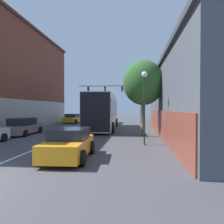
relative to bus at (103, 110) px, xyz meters
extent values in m
cube|color=silver|center=(-1.96, -1.66, -2.06)|extent=(0.14, 44.69, 0.01)
cube|color=#9E998E|center=(-8.51, -1.38, -0.46)|extent=(0.24, 26.71, 3.20)
cube|color=#4C515B|center=(9.83, -6.02, 0.96)|extent=(8.58, 21.24, 6.04)
cube|color=brown|center=(5.59, -6.02, -1.00)|extent=(0.24, 20.82, 2.11)
cube|color=#393D44|center=(9.83, -6.02, 3.83)|extent=(8.93, 21.46, 0.30)
cube|color=silver|center=(0.00, 0.02, -0.11)|extent=(3.04, 12.19, 3.45)
cube|color=black|center=(0.00, 0.02, 0.51)|extent=(3.08, 11.95, 1.11)
cube|color=beige|center=(0.00, 0.02, -0.38)|extent=(3.07, 12.07, 0.35)
cube|color=black|center=(0.25, -6.00, -0.11)|extent=(2.48, 0.16, 3.32)
cylinder|color=black|center=(-1.45, 3.71, -1.56)|extent=(0.34, 1.01, 1.00)
cylinder|color=black|center=(1.14, 3.82, -1.56)|extent=(0.34, 1.01, 1.00)
cylinder|color=black|center=(-1.14, -3.78, -1.56)|extent=(0.34, 1.01, 1.00)
cylinder|color=black|center=(1.45, -3.67, -1.56)|extent=(0.34, 1.01, 1.00)
cube|color=orange|center=(0.58, -14.15, -1.53)|extent=(1.82, 3.91, 0.70)
cube|color=black|center=(0.57, -13.92, -0.94)|extent=(1.61, 2.06, 0.48)
cylinder|color=black|center=(-0.34, -13.00, -1.74)|extent=(0.25, 0.65, 0.64)
cylinder|color=black|center=(1.38, -12.92, -1.74)|extent=(0.25, 0.65, 0.64)
cylinder|color=black|center=(-0.23, -15.38, -1.74)|extent=(0.25, 0.65, 0.64)
cylinder|color=black|center=(1.49, -15.30, -1.74)|extent=(0.25, 0.65, 0.64)
cube|color=slate|center=(-6.07, -5.73, -1.56)|extent=(1.78, 4.69, 0.68)
cube|color=black|center=(-6.06, -5.96, -0.91)|extent=(1.58, 2.46, 0.62)
cylinder|color=black|center=(-6.97, -4.31, -1.77)|extent=(0.24, 0.58, 0.58)
cylinder|color=black|center=(-5.26, -4.26, -1.77)|extent=(0.24, 0.58, 0.58)
cylinder|color=black|center=(-6.88, -7.19, -1.77)|extent=(0.24, 0.58, 0.58)
cylinder|color=black|center=(-5.17, -7.14, -1.77)|extent=(0.24, 0.58, 0.58)
cube|color=orange|center=(-6.01, 9.16, -1.51)|extent=(2.36, 4.41, 0.74)
cube|color=black|center=(-6.04, 8.95, -0.89)|extent=(1.95, 2.39, 0.51)
cylinder|color=black|center=(-6.77, 10.57, -1.73)|extent=(0.31, 0.68, 0.66)
cylinder|color=black|center=(-4.91, 10.32, -1.73)|extent=(0.31, 0.68, 0.66)
cylinder|color=black|center=(-7.12, 7.99, -1.73)|extent=(0.31, 0.68, 0.66)
cylinder|color=black|center=(-5.25, 7.74, -1.73)|extent=(0.31, 0.68, 0.66)
cylinder|color=black|center=(-5.36, -9.71, -1.78)|extent=(0.25, 0.58, 0.56)
cylinder|color=#514C47|center=(4.40, 10.68, 1.01)|extent=(0.18, 0.18, 6.13)
cylinder|color=#514C47|center=(-0.53, 10.68, 3.78)|extent=(9.87, 0.12, 0.12)
cube|color=black|center=(1.44, 10.68, 3.26)|extent=(0.28, 0.24, 0.80)
sphere|color=black|center=(1.44, 10.53, 3.50)|extent=(0.18, 0.18, 0.18)
sphere|color=black|center=(1.44, 10.53, 3.26)|extent=(0.18, 0.18, 0.18)
sphere|color=green|center=(1.44, 10.53, 3.01)|extent=(0.18, 0.18, 0.18)
cube|color=black|center=(-1.27, 10.68, 3.26)|extent=(0.28, 0.24, 0.80)
sphere|color=black|center=(-1.27, 10.53, 3.50)|extent=(0.18, 0.18, 0.18)
sphere|color=orange|center=(-1.27, 10.53, 3.26)|extent=(0.18, 0.18, 0.18)
sphere|color=black|center=(-1.27, 10.53, 3.01)|extent=(0.18, 0.18, 0.18)
cube|color=black|center=(-3.98, 10.68, 3.26)|extent=(0.28, 0.24, 0.80)
sphere|color=black|center=(-3.98, 10.53, 3.50)|extent=(0.18, 0.18, 0.18)
sphere|color=black|center=(-3.98, 10.53, 3.26)|extent=(0.18, 0.18, 0.18)
sphere|color=green|center=(-3.98, 10.53, 3.01)|extent=(0.18, 0.18, 0.18)
cone|color=#233323|center=(4.10, -10.01, -1.96)|extent=(0.26, 0.26, 0.20)
cylinder|color=#233323|center=(4.10, -10.01, 0.06)|extent=(0.10, 0.10, 4.24)
sphere|color=white|center=(4.10, -10.01, 2.31)|extent=(0.37, 0.37, 0.37)
cylinder|color=#3D2D1E|center=(4.19, -5.76, -0.59)|extent=(0.22, 0.22, 2.94)
ellipsoid|color=#2D5B28|center=(4.19, -5.76, 2.29)|extent=(3.31, 2.98, 3.64)
camera|label=1|loc=(3.57, -23.63, 0.21)|focal=35.00mm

